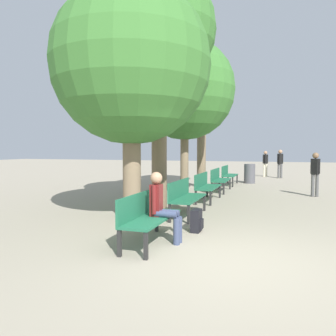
{
  "coord_description": "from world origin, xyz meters",
  "views": [
    {
      "loc": [
        0.71,
        -4.94,
        1.7
      ],
      "look_at": [
        -2.01,
        3.13,
        1.2
      ],
      "focal_mm": 35.0,
      "sensor_mm": 36.0,
      "label": 1
    }
  ],
  "objects_px": {
    "bench_row_0": "(147,214)",
    "bench_row_4": "(228,174)",
    "tree_row_3": "(202,89)",
    "pedestrian_near": "(280,162)",
    "bench_row_1": "(185,195)",
    "pedestrian_mid": "(265,162)",
    "tree_row_2": "(185,90)",
    "bench_row_2": "(206,185)",
    "pedestrian_far": "(315,171)",
    "backpack": "(197,221)",
    "trash_bin": "(250,174)",
    "person_seated": "(162,205)",
    "bench_row_3": "(219,178)",
    "tree_row_1": "(159,32)",
    "tree_row_0": "(131,66)"
  },
  "relations": [
    {
      "from": "tree_row_3",
      "to": "pedestrian_mid",
      "type": "height_order",
      "value": "tree_row_3"
    },
    {
      "from": "bench_row_4",
      "to": "pedestrian_far",
      "type": "bearing_deg",
      "value": -39.37
    },
    {
      "from": "pedestrian_near",
      "to": "trash_bin",
      "type": "height_order",
      "value": "pedestrian_near"
    },
    {
      "from": "bench_row_2",
      "to": "pedestrian_far",
      "type": "distance_m",
      "value": 4.12
    },
    {
      "from": "tree_row_3",
      "to": "pedestrian_mid",
      "type": "xyz_separation_m",
      "value": [
        2.49,
        6.64,
        -3.43
      ]
    },
    {
      "from": "tree_row_2",
      "to": "person_seated",
      "type": "xyz_separation_m",
      "value": [
        1.25,
        -5.91,
        -3.12
      ]
    },
    {
      "from": "tree_row_3",
      "to": "pedestrian_near",
      "type": "xyz_separation_m",
      "value": [
        3.34,
        5.76,
        -3.38
      ]
    },
    {
      "from": "tree_row_1",
      "to": "bench_row_3",
      "type": "bearing_deg",
      "value": 76.37
    },
    {
      "from": "backpack",
      "to": "pedestrian_mid",
      "type": "height_order",
      "value": "pedestrian_mid"
    },
    {
      "from": "bench_row_1",
      "to": "person_seated",
      "type": "xyz_separation_m",
      "value": [
        0.24,
        -2.37,
        0.16
      ]
    },
    {
      "from": "tree_row_3",
      "to": "bench_row_1",
      "type": "bearing_deg",
      "value": -80.94
    },
    {
      "from": "bench_row_4",
      "to": "pedestrian_near",
      "type": "relative_size",
      "value": 1.07
    },
    {
      "from": "pedestrian_mid",
      "to": "backpack",
      "type": "bearing_deg",
      "value": -93.3
    },
    {
      "from": "bench_row_3",
      "to": "tree_row_3",
      "type": "distance_m",
      "value": 4.13
    },
    {
      "from": "bench_row_2",
      "to": "pedestrian_far",
      "type": "relative_size",
      "value": 1.12
    },
    {
      "from": "bench_row_0",
      "to": "backpack",
      "type": "bearing_deg",
      "value": 58.69
    },
    {
      "from": "bench_row_0",
      "to": "pedestrian_near",
      "type": "xyz_separation_m",
      "value": [
        2.34,
        14.59,
        0.41
      ]
    },
    {
      "from": "tree_row_2",
      "to": "pedestrian_near",
      "type": "bearing_deg",
      "value": 68.6
    },
    {
      "from": "bench_row_3",
      "to": "bench_row_4",
      "type": "distance_m",
      "value": 2.51
    },
    {
      "from": "bench_row_1",
      "to": "bench_row_3",
      "type": "bearing_deg",
      "value": 90.0
    },
    {
      "from": "bench_row_3",
      "to": "pedestrian_near",
      "type": "bearing_deg",
      "value": 71.65
    },
    {
      "from": "bench_row_1",
      "to": "tree_row_0",
      "type": "xyz_separation_m",
      "value": [
        -1.01,
        -0.97,
        3.06
      ]
    },
    {
      "from": "bench_row_4",
      "to": "bench_row_2",
      "type": "bearing_deg",
      "value": -90.0
    },
    {
      "from": "tree_row_3",
      "to": "person_seated",
      "type": "distance_m",
      "value": 9.49
    },
    {
      "from": "bench_row_0",
      "to": "bench_row_1",
      "type": "distance_m",
      "value": 2.51
    },
    {
      "from": "tree_row_2",
      "to": "pedestrian_mid",
      "type": "xyz_separation_m",
      "value": [
        2.49,
        9.4,
        -2.9
      ]
    },
    {
      "from": "backpack",
      "to": "trash_bin",
      "type": "bearing_deg",
      "value": 88.63
    },
    {
      "from": "bench_row_0",
      "to": "bench_row_4",
      "type": "height_order",
      "value": "same"
    },
    {
      "from": "tree_row_0",
      "to": "pedestrian_far",
      "type": "relative_size",
      "value": 3.47
    },
    {
      "from": "bench_row_0",
      "to": "pedestrian_near",
      "type": "bearing_deg",
      "value": 80.9
    },
    {
      "from": "bench_row_0",
      "to": "trash_bin",
      "type": "xyz_separation_m",
      "value": [
        0.9,
        11.16,
        -0.05
      ]
    },
    {
      "from": "bench_row_4",
      "to": "trash_bin",
      "type": "distance_m",
      "value": 1.42
    },
    {
      "from": "person_seated",
      "to": "pedestrian_mid",
      "type": "bearing_deg",
      "value": 85.36
    },
    {
      "from": "tree_row_0",
      "to": "tree_row_1",
      "type": "xyz_separation_m",
      "value": [
        0.0,
        1.85,
        1.36
      ]
    },
    {
      "from": "bench_row_0",
      "to": "bench_row_4",
      "type": "xyz_separation_m",
      "value": [
        0.0,
        10.06,
        0.0
      ]
    },
    {
      "from": "tree_row_2",
      "to": "tree_row_0",
      "type": "bearing_deg",
      "value": -90.0
    },
    {
      "from": "bench_row_3",
      "to": "backpack",
      "type": "relative_size",
      "value": 3.85
    },
    {
      "from": "bench_row_4",
      "to": "pedestrian_far",
      "type": "height_order",
      "value": "pedestrian_far"
    },
    {
      "from": "tree_row_3",
      "to": "backpack",
      "type": "xyz_separation_m",
      "value": [
        1.66,
        -7.74,
        -4.1
      ]
    },
    {
      "from": "tree_row_2",
      "to": "backpack",
      "type": "relative_size",
      "value": 12.3
    },
    {
      "from": "tree_row_0",
      "to": "tree_row_2",
      "type": "height_order",
      "value": "tree_row_2"
    },
    {
      "from": "bench_row_2",
      "to": "tree_row_3",
      "type": "height_order",
      "value": "tree_row_3"
    },
    {
      "from": "person_seated",
      "to": "bench_row_3",
      "type": "bearing_deg",
      "value": 91.89
    },
    {
      "from": "pedestrian_far",
      "to": "trash_bin",
      "type": "xyz_separation_m",
      "value": [
        -2.57,
        3.95,
        -0.42
      ]
    },
    {
      "from": "pedestrian_near",
      "to": "trash_bin",
      "type": "relative_size",
      "value": 1.74
    },
    {
      "from": "bench_row_2",
      "to": "tree_row_3",
      "type": "bearing_deg",
      "value": 104.85
    },
    {
      "from": "pedestrian_far",
      "to": "backpack",
      "type": "bearing_deg",
      "value": -114.66
    },
    {
      "from": "bench_row_4",
      "to": "tree_row_0",
      "type": "bearing_deg",
      "value": -96.74
    },
    {
      "from": "tree_row_1",
      "to": "backpack",
      "type": "xyz_separation_m",
      "value": [
        1.66,
        -2.32,
        -4.73
      ]
    },
    {
      "from": "tree_row_2",
      "to": "backpack",
      "type": "xyz_separation_m",
      "value": [
        1.66,
        -4.98,
        -3.58
      ]
    }
  ]
}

